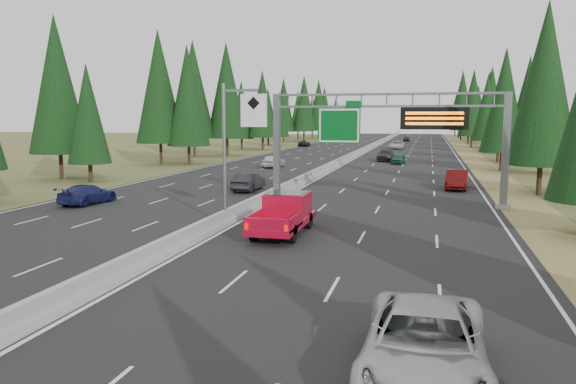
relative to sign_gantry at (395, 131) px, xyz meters
name	(u,v)px	position (x,y,z in m)	size (l,w,h in m)	color
road	(352,158)	(-8.92, 45.12, -5.23)	(32.00, 260.00, 0.08)	black
shoulder_right	(476,160)	(8.88, 45.12, -5.24)	(3.60, 260.00, 0.06)	olive
shoulder_left	(241,156)	(-26.72, 45.12, -5.24)	(3.60, 260.00, 0.06)	#464F25
median_barrier	(353,156)	(-8.92, 45.12, -4.85)	(0.70, 260.00, 0.85)	gray
sign_gantry	(395,131)	(0.00, 0.00, 0.00)	(16.75, 0.98, 7.80)	slate
hov_sign_pole	(234,144)	(-8.33, -9.92, -0.54)	(2.80, 0.50, 8.00)	slate
tree_row_right	(512,97)	(13.18, 43.37, 3.74)	(12.08, 239.20, 18.78)	black
tree_row_left	(171,93)	(-31.16, 29.64, 4.08)	(11.82, 239.50, 18.98)	black
silver_minivan	(425,345)	(2.35, -26.88, -4.32)	(2.88, 6.24, 1.73)	#B5B4B9
red_pickup	(285,211)	(-5.05, -11.07, -4.03)	(2.29, 6.41, 2.09)	black
car_ahead_green	(398,159)	(-1.60, 35.92, -4.50)	(1.63, 4.05, 1.38)	#145A35
car_ahead_dkred	(457,180)	(4.71, 10.12, -4.36)	(1.75, 5.01, 1.65)	#4E0B0B
car_ahead_dkgrey	(386,155)	(-3.56, 40.59, -4.37)	(2.29, 5.63, 1.63)	black
car_ahead_white	(397,145)	(-3.78, 71.27, -4.41)	(2.58, 5.60, 1.56)	silver
car_ahead_far	(406,139)	(-3.37, 107.67, -4.50)	(1.62, 4.03, 1.37)	black
car_onc_near	(249,182)	(-12.28, 4.72, -4.43)	(1.60, 4.58, 1.51)	black
car_onc_blue	(88,194)	(-21.18, -4.88, -4.49)	(1.96, 4.83, 1.40)	#171C53
car_onc_white	(273,161)	(-16.24, 26.61, -4.40)	(1.86, 4.62, 1.58)	silver
car_onc_far	(304,143)	(-23.42, 76.82, -4.55)	(2.14, 4.63, 1.29)	black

